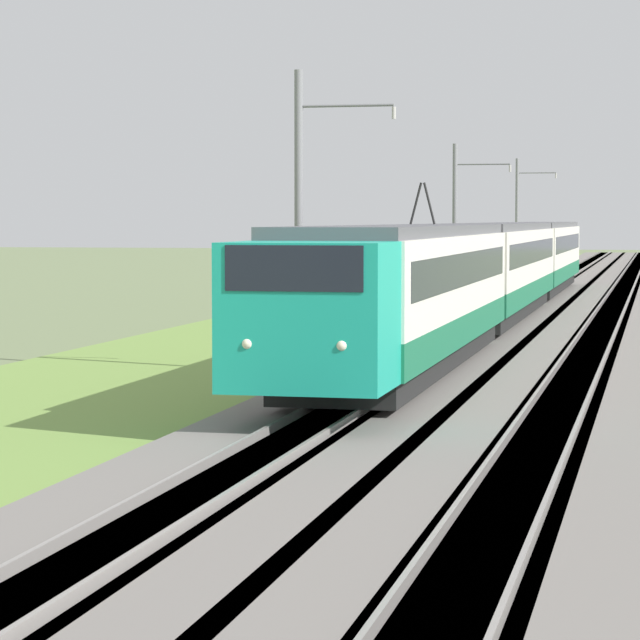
% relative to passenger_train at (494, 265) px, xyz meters
% --- Properties ---
extents(ballast_main, '(240.00, 4.40, 0.30)m').
position_rel_passenger_train_xyz_m(ballast_main, '(-4.70, 0.00, -2.15)').
color(ballast_main, slate).
rests_on(ballast_main, ground).
extents(ballast_adjacent, '(240.00, 4.40, 0.30)m').
position_rel_passenger_train_xyz_m(ballast_adjacent, '(-4.70, -4.08, -2.15)').
color(ballast_adjacent, slate).
rests_on(ballast_adjacent, ground).
extents(track_main, '(240.00, 1.57, 0.45)m').
position_rel_passenger_train_xyz_m(track_main, '(-4.70, 0.00, -2.14)').
color(track_main, '#4C4238').
rests_on(track_main, ground).
extents(track_adjacent, '(240.00, 1.57, 0.45)m').
position_rel_passenger_train_xyz_m(track_adjacent, '(-4.70, -4.08, -2.14)').
color(track_adjacent, '#4C4238').
rests_on(track_adjacent, ground).
extents(grass_verge, '(240.00, 9.52, 0.12)m').
position_rel_passenger_train_xyz_m(grass_verge, '(-4.70, 6.26, -2.24)').
color(grass_verge, olive).
rests_on(grass_verge, ground).
extents(passenger_train, '(62.04, 3.00, 4.92)m').
position_rel_passenger_train_xyz_m(passenger_train, '(0.00, 0.00, 0.00)').
color(passenger_train, '#19A88E').
rests_on(passenger_train, ground).
extents(catenary_mast_mid, '(0.22, 2.56, 7.68)m').
position_rel_passenger_train_xyz_m(catenary_mast_mid, '(-19.04, 2.79, 1.68)').
color(catenary_mast_mid, slate).
rests_on(catenary_mast_mid, ground).
extents(catenary_mast_far, '(0.22, 2.56, 7.28)m').
position_rel_passenger_train_xyz_m(catenary_mast_far, '(10.30, 2.78, 1.48)').
color(catenary_mast_far, slate).
rests_on(catenary_mast_far, ground).
extents(catenary_mast_distant, '(0.22, 2.56, 7.78)m').
position_rel_passenger_train_xyz_m(catenary_mast_distant, '(39.64, 2.79, 1.73)').
color(catenary_mast_distant, slate).
rests_on(catenary_mast_distant, ground).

